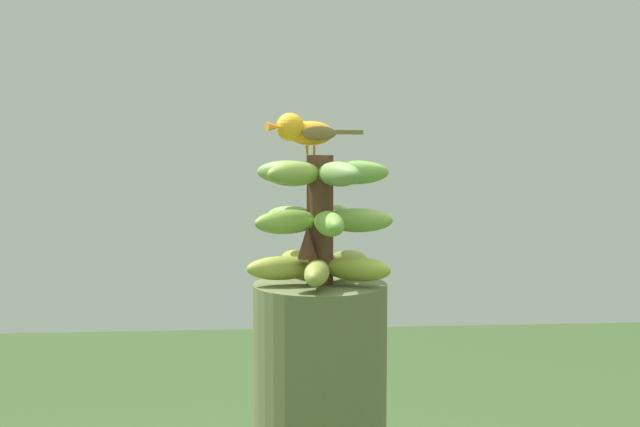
% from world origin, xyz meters
% --- Properties ---
extents(banana_bunch, '(0.26, 0.27, 0.23)m').
position_xyz_m(banana_bunch, '(0.00, -0.00, 1.14)').
color(banana_bunch, '#4C2D1E').
rests_on(banana_bunch, banana_tree).
extents(perched_bird, '(0.10, 0.19, 0.08)m').
position_xyz_m(perched_bird, '(-0.03, -0.03, 1.30)').
color(perched_bird, '#C68933').
rests_on(perched_bird, banana_bunch).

